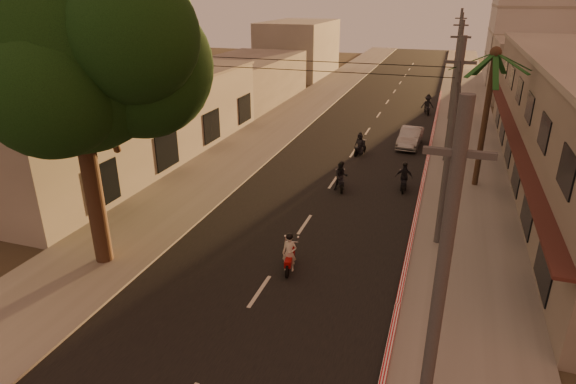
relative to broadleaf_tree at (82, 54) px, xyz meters
name	(u,v)px	position (x,y,z in m)	size (l,w,h in m)	color
ground	(238,323)	(6.61, -2.14, -8.48)	(160.00, 160.00, 0.00)	#383023
road	(353,153)	(6.61, 17.86, -8.47)	(10.00, 140.00, 0.02)	black
sidewalk_right	(465,163)	(14.11, 17.86, -8.42)	(5.00, 140.00, 0.12)	slate
sidewalk_left	(255,142)	(-0.89, 17.86, -8.42)	(5.00, 140.00, 0.12)	slate
curb_stripe	(422,185)	(11.71, 12.86, -8.38)	(0.20, 60.00, 0.20)	#B5131E
left_building	(129,121)	(-7.37, 11.86, -5.88)	(8.20, 24.20, 5.20)	gray
broadleaf_tree	(82,54)	(0.00, 0.00, 0.00)	(9.60, 8.70, 12.10)	black
palm_tree	(494,61)	(14.61, 13.86, -1.33)	(5.00, 5.00, 8.20)	black
utility_poles	(458,62)	(12.81, 17.86, -1.94)	(1.20, 48.26, 9.00)	#38383A
filler_right	(532,69)	(20.61, 42.86, -5.48)	(8.00, 14.00, 6.00)	gray
filler_left_near	(247,79)	(-7.39, 31.86, -6.28)	(8.00, 14.00, 4.40)	gray
filler_left_far	(299,48)	(-7.39, 49.86, -4.98)	(8.00, 14.00, 7.00)	gray
scooter_red	(290,254)	(7.21, 1.68, -7.73)	(0.76, 1.72, 1.70)	black
scooter_mid_a	(341,177)	(7.28, 10.82, -7.68)	(1.16, 1.73, 1.75)	black
scooter_mid_b	(404,178)	(10.69, 11.91, -7.71)	(1.01, 1.75, 1.71)	black
scooter_far_a	(360,144)	(7.11, 17.59, -7.73)	(1.03, 1.62, 1.63)	black
scooter_far_b	(428,105)	(10.81, 31.56, -7.62)	(1.44, 1.87, 1.87)	black
parked_car	(410,137)	(10.25, 20.71, -7.79)	(1.68, 4.22, 1.37)	gray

